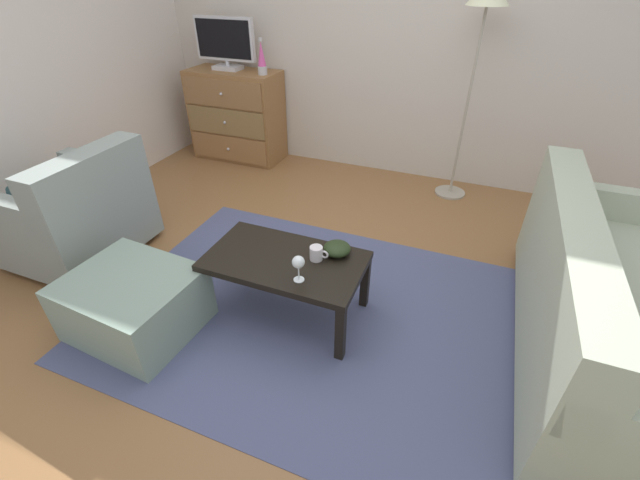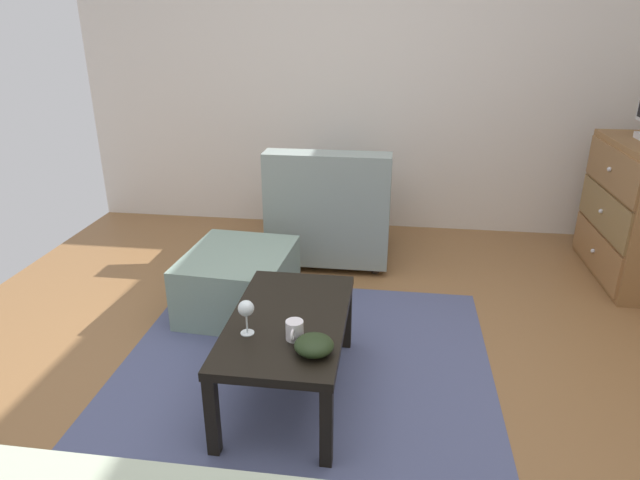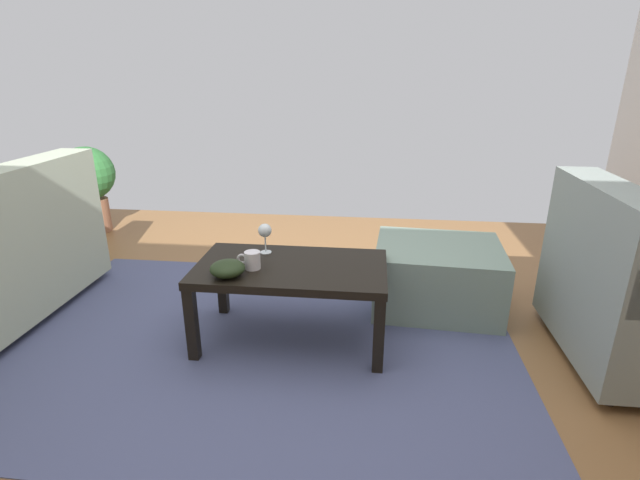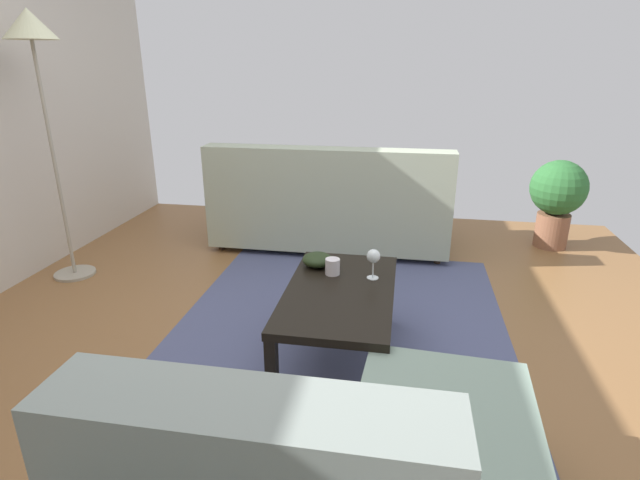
% 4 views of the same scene
% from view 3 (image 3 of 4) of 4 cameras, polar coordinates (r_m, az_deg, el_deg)
% --- Properties ---
extents(ground_plane, '(5.28, 4.78, 0.05)m').
position_cam_3_polar(ground_plane, '(2.30, -3.81, -15.45)').
color(ground_plane, olive).
extents(area_rug, '(2.60, 1.90, 0.01)m').
position_cam_3_polar(area_rug, '(2.49, -7.64, -11.84)').
color(area_rug, '#4C5378').
rests_on(area_rug, ground_plane).
extents(coffee_table, '(0.93, 0.52, 0.41)m').
position_cam_3_polar(coffee_table, '(2.32, -3.52, -4.24)').
color(coffee_table, black).
rests_on(coffee_table, ground_plane).
extents(wine_glass, '(0.07, 0.07, 0.16)m').
position_cam_3_polar(wine_glass, '(2.42, -6.70, 1.04)').
color(wine_glass, silver).
rests_on(wine_glass, coffee_table).
extents(mug, '(0.11, 0.08, 0.08)m').
position_cam_3_polar(mug, '(2.26, -8.27, -2.43)').
color(mug, silver).
rests_on(mug, coffee_table).
extents(bowl_decorative, '(0.16, 0.16, 0.07)m').
position_cam_3_polar(bowl_decorative, '(2.20, -11.16, -3.41)').
color(bowl_decorative, '#202E17').
rests_on(bowl_decorative, coffee_table).
extents(ottoman, '(0.74, 0.64, 0.37)m').
position_cam_3_polar(ottoman, '(2.80, 13.98, -4.25)').
color(ottoman, gray).
rests_on(ottoman, ground_plane).
extents(potted_plant, '(0.44, 0.44, 0.72)m').
position_cam_3_polar(potted_plant, '(4.37, -26.31, 6.41)').
color(potted_plant, brown).
rests_on(potted_plant, ground_plane).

